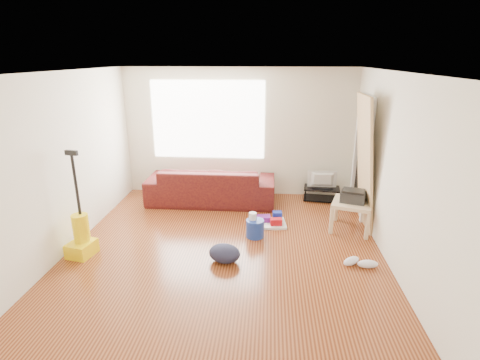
# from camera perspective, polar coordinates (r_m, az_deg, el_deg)

# --- Properties ---
(room) EXTENTS (4.51, 5.01, 2.51)m
(room) POSITION_cam_1_polar(r_m,az_deg,el_deg) (5.13, -1.59, 2.14)
(room) COLOR #56210E
(room) RESTS_ON ground
(sofa) EXTENTS (2.40, 0.94, 0.70)m
(sofa) POSITION_cam_1_polar(r_m,az_deg,el_deg) (7.29, -4.34, -3.31)
(sofa) COLOR black
(sofa) RESTS_ON ground
(tv_stand) EXTENTS (0.72, 0.47, 0.25)m
(tv_stand) POSITION_cam_1_polar(r_m,az_deg,el_deg) (7.49, 12.31, -1.99)
(tv_stand) COLOR black
(tv_stand) RESTS_ON ground
(tv) EXTENTS (0.56, 0.07, 0.32)m
(tv) POSITION_cam_1_polar(r_m,az_deg,el_deg) (7.40, 12.45, 0.03)
(tv) COLOR black
(tv) RESTS_ON tv_stand
(side_table) EXTENTS (0.74, 0.74, 0.48)m
(side_table) POSITION_cam_1_polar(r_m,az_deg,el_deg) (6.25, 16.70, -3.82)
(side_table) COLOR tan
(side_table) RESTS_ON ground
(printer) EXTENTS (0.44, 0.38, 0.20)m
(printer) POSITION_cam_1_polar(r_m,az_deg,el_deg) (6.19, 16.84, -2.34)
(printer) COLOR black
(printer) RESTS_ON side_table
(bucket) EXTENTS (0.30, 0.30, 0.28)m
(bucket) POSITION_cam_1_polar(r_m,az_deg,el_deg) (5.92, 2.29, -8.60)
(bucket) COLOR #193697
(bucket) RESTS_ON ground
(toilet_paper) EXTENTS (0.12, 0.12, 0.11)m
(toilet_paper) POSITION_cam_1_polar(r_m,az_deg,el_deg) (5.86, 1.94, -6.78)
(toilet_paper) COLOR white
(toilet_paper) RESTS_ON bucket
(cleaning_tray) EXTENTS (0.57, 0.47, 0.19)m
(cleaning_tray) POSITION_cam_1_polar(r_m,az_deg,el_deg) (6.32, 4.67, -6.25)
(cleaning_tray) COLOR white
(cleaning_tray) RESTS_ON ground
(backpack) EXTENTS (0.53, 0.47, 0.24)m
(backpack) POSITION_cam_1_polar(r_m,az_deg,el_deg) (5.27, -2.35, -12.25)
(backpack) COLOR #1C2137
(backpack) RESTS_ON ground
(sneakers) EXTENTS (0.49, 0.26, 0.11)m
(sneakers) POSITION_cam_1_polar(r_m,az_deg,el_deg) (5.37, 17.74, -11.89)
(sneakers) COLOR white
(sneakers) RESTS_ON ground
(vacuum) EXTENTS (0.38, 0.42, 1.50)m
(vacuum) POSITION_cam_1_polar(r_m,az_deg,el_deg) (5.76, -23.06, -7.90)
(vacuum) COLOR yellow
(vacuum) RESTS_ON ground
(door_panel) EXTENTS (0.27, 0.86, 2.14)m
(door_panel) POSITION_cam_1_polar(r_m,az_deg,el_deg) (6.63, 17.56, -6.45)
(door_panel) COLOR tan
(door_panel) RESTS_ON ground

